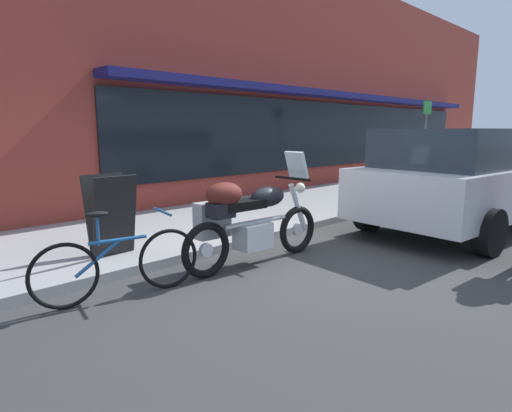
{
  "coord_description": "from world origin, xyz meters",
  "views": [
    {
      "loc": [
        -4.17,
        -3.37,
        1.69
      ],
      "look_at": [
        -0.25,
        0.56,
        0.7
      ],
      "focal_mm": 30.08,
      "sensor_mm": 36.0,
      "label": 1
    }
  ],
  "objects_px": {
    "touring_motorcycle": "(247,218)",
    "parked_minivan": "(472,176)",
    "sandwich_board_sign": "(111,215)",
    "parking_sign_pole": "(425,137)",
    "parked_bicycle": "(119,264)"
  },
  "relations": [
    {
      "from": "touring_motorcycle",
      "to": "sandwich_board_sign",
      "type": "bearing_deg",
      "value": 132.28
    },
    {
      "from": "touring_motorcycle",
      "to": "sandwich_board_sign",
      "type": "relative_size",
      "value": 2.17
    },
    {
      "from": "touring_motorcycle",
      "to": "parked_minivan",
      "type": "relative_size",
      "value": 0.44
    },
    {
      "from": "parked_minivan",
      "to": "parking_sign_pole",
      "type": "relative_size",
      "value": 2.17
    },
    {
      "from": "parked_bicycle",
      "to": "parking_sign_pole",
      "type": "distance_m",
      "value": 9.13
    },
    {
      "from": "parked_minivan",
      "to": "parking_sign_pole",
      "type": "height_order",
      "value": "parking_sign_pole"
    },
    {
      "from": "parked_bicycle",
      "to": "parked_minivan",
      "type": "xyz_separation_m",
      "value": [
        5.85,
        -1.34,
        0.55
      ]
    },
    {
      "from": "touring_motorcycle",
      "to": "parked_bicycle",
      "type": "height_order",
      "value": "touring_motorcycle"
    },
    {
      "from": "parking_sign_pole",
      "to": "parked_minivan",
      "type": "bearing_deg",
      "value": -144.32
    },
    {
      "from": "touring_motorcycle",
      "to": "sandwich_board_sign",
      "type": "xyz_separation_m",
      "value": [
        -1.15,
        1.27,
        0.02
      ]
    },
    {
      "from": "parked_minivan",
      "to": "sandwich_board_sign",
      "type": "relative_size",
      "value": 4.98
    },
    {
      "from": "parked_minivan",
      "to": "sandwich_board_sign",
      "type": "height_order",
      "value": "parked_minivan"
    },
    {
      "from": "parked_minivan",
      "to": "parked_bicycle",
      "type": "bearing_deg",
      "value": 167.06
    },
    {
      "from": "parked_minivan",
      "to": "sandwich_board_sign",
      "type": "distance_m",
      "value": 5.9
    },
    {
      "from": "parked_minivan",
      "to": "sandwich_board_sign",
      "type": "bearing_deg",
      "value": 155.23
    }
  ]
}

